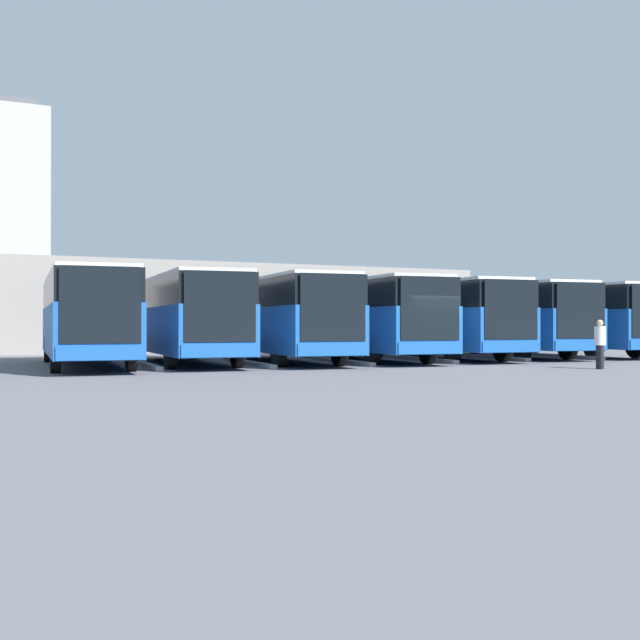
{
  "coord_description": "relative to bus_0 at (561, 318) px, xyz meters",
  "views": [
    {
      "loc": [
        16.01,
        23.92,
        1.48
      ],
      "look_at": [
        1.68,
        -6.08,
        1.69
      ],
      "focal_mm": 45.0,
      "sensor_mm": 36.0,
      "label": 1
    }
  ],
  "objects": [
    {
      "name": "ground_plane",
      "position": [
        11.25,
        6.02,
        -1.84
      ],
      "size": [
        600.0,
        600.0,
        0.0
      ],
      "primitive_type": "plane",
      "color": "#5B5B60"
    },
    {
      "name": "bus_0",
      "position": [
        0.0,
        0.0,
        0.0
      ],
      "size": [
        3.68,
        12.4,
        3.3
      ],
      "rotation": [
        0.0,
        0.0,
        -0.09
      ],
      "color": "#19519E",
      "rests_on": "ground_plane"
    },
    {
      "name": "curb_divider_0",
      "position": [
        1.87,
        1.81,
        -1.76
      ],
      "size": [
        0.79,
        6.12,
        0.15
      ],
      "primitive_type": "cube",
      "rotation": [
        0.0,
        0.0,
        -0.09
      ],
      "color": "#9E9E99",
      "rests_on": "ground_plane"
    },
    {
      "name": "bus_1",
      "position": [
        3.75,
        -0.23,
        0.0
      ],
      "size": [
        3.68,
        12.4,
        3.3
      ],
      "rotation": [
        0.0,
        0.0,
        -0.09
      ],
      "color": "#19519E",
      "rests_on": "ground_plane"
    },
    {
      "name": "curb_divider_1",
      "position": [
        5.62,
        1.58,
        -1.76
      ],
      "size": [
        0.79,
        6.12,
        0.15
      ],
      "primitive_type": "cube",
      "rotation": [
        0.0,
        0.0,
        -0.09
      ],
      "color": "#9E9E99",
      "rests_on": "ground_plane"
    },
    {
      "name": "bus_2",
      "position": [
        7.5,
        0.14,
        0.0
      ],
      "size": [
        3.68,
        12.4,
        3.3
      ],
      "rotation": [
        0.0,
        0.0,
        -0.09
      ],
      "color": "#19519E",
      "rests_on": "ground_plane"
    },
    {
      "name": "curb_divider_2",
      "position": [
        9.37,
        1.94,
        -1.76
      ],
      "size": [
        0.79,
        6.12,
        0.15
      ],
      "primitive_type": "cube",
      "rotation": [
        0.0,
        0.0,
        -0.09
      ],
      "color": "#9E9E99",
      "rests_on": "ground_plane"
    },
    {
      "name": "bus_3",
      "position": [
        11.25,
        0.41,
        0.0
      ],
      "size": [
        3.68,
        12.4,
        3.3
      ],
      "rotation": [
        0.0,
        0.0,
        -0.09
      ],
      "color": "#19519E",
      "rests_on": "ground_plane"
    },
    {
      "name": "curb_divider_3",
      "position": [
        13.12,
        2.22,
        -1.76
      ],
      "size": [
        0.79,
        6.12,
        0.15
      ],
      "primitive_type": "cube",
      "rotation": [
        0.0,
        0.0,
        -0.09
      ],
      "color": "#9E9E99",
      "rests_on": "ground_plane"
    },
    {
      "name": "bus_4",
      "position": [
        15.0,
        0.37,
        0.0
      ],
      "size": [
        3.68,
        12.4,
        3.3
      ],
      "rotation": [
        0.0,
        0.0,
        -0.09
      ],
      "color": "#19519E",
      "rests_on": "ground_plane"
    },
    {
      "name": "curb_divider_4",
      "position": [
        16.87,
        2.18,
        -1.76
      ],
      "size": [
        0.79,
        6.12,
        0.15
      ],
      "primitive_type": "cube",
      "rotation": [
        0.0,
        0.0,
        -0.09
      ],
      "color": "#9E9E99",
      "rests_on": "ground_plane"
    },
    {
      "name": "bus_5",
      "position": [
        18.75,
        -0.02,
        0.0
      ],
      "size": [
        3.68,
        12.4,
        3.3
      ],
      "rotation": [
        0.0,
        0.0,
        -0.09
      ],
      "color": "#19519E",
      "rests_on": "ground_plane"
    },
    {
      "name": "curb_divider_5",
      "position": [
        20.62,
        1.79,
        -1.76
      ],
      "size": [
        0.79,
        6.12,
        0.15
      ],
      "primitive_type": "cube",
      "rotation": [
        0.0,
        0.0,
        -0.09
      ],
      "color": "#9E9E99",
      "rests_on": "ground_plane"
    },
    {
      "name": "bus_6",
      "position": [
        22.5,
        0.48,
        0.0
      ],
      "size": [
        3.68,
        12.4,
        3.3
      ],
      "rotation": [
        0.0,
        0.0,
        -0.09
      ],
      "color": "#19519E",
      "rests_on": "ground_plane"
    },
    {
      "name": "pedestrian",
      "position": [
        7.17,
        9.72,
        -0.95
      ],
      "size": [
        0.47,
        0.47,
        1.66
      ],
      "rotation": [
        0.0,
        0.0,
        4.35
      ],
      "color": "black",
      "rests_on": "ground_plane"
    },
    {
      "name": "station_building",
      "position": [
        11.25,
        -16.46,
        0.67
      ],
      "size": [
        28.86,
        12.32,
        4.95
      ],
      "color": "gray",
      "rests_on": "ground_plane"
    },
    {
      "name": "office_tower",
      "position": [
        8.19,
        -222.48,
        31.15
      ],
      "size": [
        20.67,
        20.67,
        67.18
      ],
      "color": "#ADB2B7",
      "rests_on": "ground_plane"
    }
  ]
}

